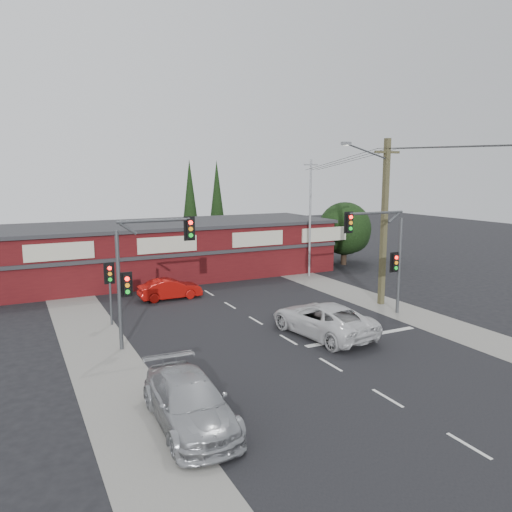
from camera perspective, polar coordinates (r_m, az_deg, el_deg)
name	(u,v)px	position (r m, az deg, el deg)	size (l,w,h in m)	color
ground	(285,338)	(24.78, 3.38, -9.36)	(120.00, 120.00, 0.00)	black
road_strip	(242,313)	(29.01, -1.56, -6.51)	(14.00, 70.00, 0.01)	black
verge_left	(89,334)	(26.73, -18.51, -8.41)	(3.00, 70.00, 0.02)	gray
verge_right	(360,297)	(33.37, 11.84, -4.57)	(3.00, 70.00, 0.02)	gray
stop_line	(362,336)	(25.48, 12.03, -8.99)	(6.50, 0.35, 0.01)	silver
white_suv	(323,319)	(25.18, 7.62, -7.16)	(2.72, 5.90, 1.64)	silver
silver_suv	(189,402)	(16.72, -7.62, -16.17)	(2.19, 5.38, 1.56)	#A4A7AA
red_sedan	(170,289)	(32.44, -9.80, -3.73)	(1.39, 3.99, 1.31)	#A30E0A
lane_dashes	(242,312)	(29.04, -1.59, -6.47)	(0.12, 47.67, 0.01)	silver
shop_building	(165,249)	(39.25, -10.31, 0.74)	(27.30, 8.40, 4.22)	#450D10
tree_cluster	(343,231)	(44.74, 9.93, 2.80)	(5.90, 5.10, 5.50)	#2D2116
conifer_near	(190,200)	(46.92, -7.55, 6.33)	(1.80, 1.80, 9.25)	#2D2116
conifer_far	(217,198)	(50.01, -4.48, 6.57)	(1.80, 1.80, 9.25)	#2D2116
traffic_mast_left	(142,263)	(23.29, -12.91, -0.82)	(3.77, 0.27, 5.97)	#47494C
traffic_mast_right	(384,247)	(28.57, 14.47, 1.03)	(3.96, 0.27, 5.97)	#47494C
pedestal_signal	(110,281)	(27.28, -16.37, -2.73)	(0.55, 0.27, 3.38)	#47494C
utility_pole	(383,217)	(30.87, 14.29, 4.36)	(4.38, 0.59, 10.00)	brown
steel_pole	(310,216)	(38.52, 6.20, 4.53)	(1.20, 0.16, 9.00)	gray
power_lines	(462,151)	(26.97, 22.50, 11.00)	(2.01, 29.00, 1.22)	black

